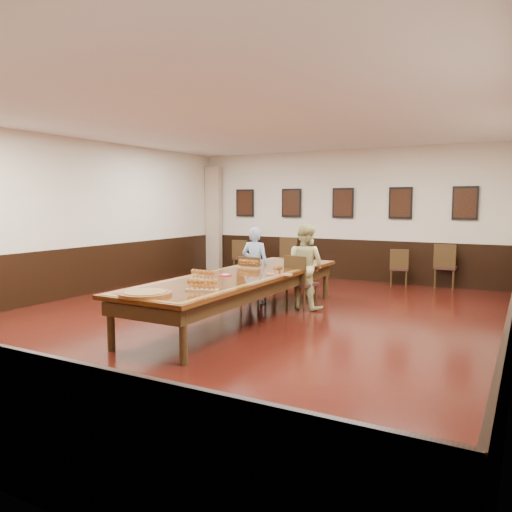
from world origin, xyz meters
The scene contains 23 objects.
floor centered at (0.00, 0.00, -0.01)m, with size 8.00×10.00×0.02m, color black.
ceiling centered at (0.00, 0.00, 3.21)m, with size 8.00×10.00×0.02m, color white.
wall_back centered at (0.00, 5.01, 1.60)m, with size 8.00×0.02×3.20m, color beige.
wall_left centered at (-4.01, 0.00, 1.60)m, with size 0.02×10.00×3.20m, color beige.
chair_man centered at (-0.45, 1.20, 0.46)m, with size 0.43×0.47×0.91m, color #311816, non-canonical shape.
chair_woman centered at (0.54, 1.21, 0.49)m, with size 0.46×0.50×0.98m, color #311816, non-canonical shape.
spare_chair_a centered at (-2.60, 4.48, 0.46)m, with size 0.43×0.47×0.93m, color #311816, non-canonical shape.
spare_chair_b centered at (-1.31, 4.79, 0.51)m, with size 0.48×0.52×1.03m, color #311816, non-canonical shape.
spare_chair_c centered at (1.50, 4.56, 0.43)m, with size 0.40×0.44×0.87m, color #311816, non-canonical shape.
spare_chair_d centered at (2.48, 4.81, 0.50)m, with size 0.47×0.51×1.00m, color #311816, non-canonical shape.
person_man centered at (-0.46, 1.30, 0.73)m, with size 0.53×0.35×1.45m, color #4978B7.
person_woman centered at (0.56, 1.32, 0.77)m, with size 0.76×0.59×1.53m, color #CDC780.
pink_phone centered at (0.60, 0.14, 0.76)m, with size 0.07×0.14×0.01m, color #DE4A94.
curtain centered at (-3.75, 4.82, 1.45)m, with size 0.45×0.18×2.90m, color tan.
wainscoting centered at (0.00, 0.00, 0.50)m, with size 8.00×10.00×1.00m.
conference_table centered at (0.00, 0.00, 0.61)m, with size 1.40×5.00×0.76m.
posters centered at (0.00, 4.94, 1.90)m, with size 6.14×0.04×0.74m.
flight_a centered at (-0.23, 0.65, 0.82)m, with size 0.44×0.16×0.16m.
flight_b centered at (0.59, 0.19, 0.82)m, with size 0.42×0.21×0.15m.
flight_c centered at (-0.16, -0.85, 0.83)m, with size 0.44×0.15×0.16m.
flight_d centered at (0.34, -1.59, 0.82)m, with size 0.45×0.25×0.16m.
red_plate_grp centered at (-0.12, -0.29, 0.76)m, with size 0.21×0.21×0.03m.
carved_platter centered at (-0.09, -2.20, 0.78)m, with size 0.82×0.82×0.05m.
Camera 1 is at (4.10, -6.92, 1.91)m, focal length 35.00 mm.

